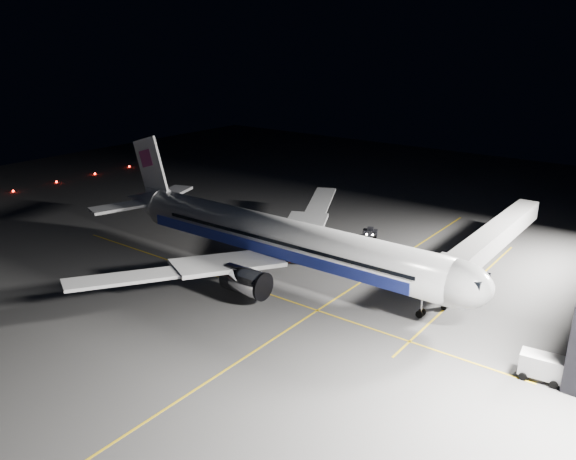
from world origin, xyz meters
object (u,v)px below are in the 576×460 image
(airliner, at_px, (276,238))
(baggage_tug, at_px, (370,233))
(safety_cone_b, at_px, (346,256))
(safety_cone_a, at_px, (260,250))
(safety_cone_c, at_px, (290,261))
(service_truck, at_px, (546,368))
(jet_bridge, at_px, (489,241))

(airliner, bearing_deg, baggage_tug, 81.18)
(airliner, relative_size, safety_cone_b, 115.79)
(safety_cone_a, xyz_separation_m, safety_cone_b, (11.81, 5.63, 0.00))
(safety_cone_a, bearing_deg, safety_cone_c, -7.48)
(baggage_tug, bearing_deg, safety_cone_c, -126.35)
(airliner, relative_size, safety_cone_a, 117.87)
(service_truck, bearing_deg, airliner, 165.63)
(baggage_tug, bearing_deg, safety_cone_a, -145.86)
(jet_bridge, xyz_separation_m, safety_cone_b, (-18.19, -7.60, -4.32))
(safety_cone_c, bearing_deg, service_truck, -13.39)
(safety_cone_a, xyz_separation_m, safety_cone_c, (6.27, -0.82, 0.00))
(baggage_tug, height_order, safety_cone_b, baggage_tug)
(airliner, height_order, safety_cone_c, airliner)
(safety_cone_a, bearing_deg, airliner, -34.86)
(airliner, distance_m, baggage_tug, 21.40)
(jet_bridge, xyz_separation_m, baggage_tug, (-19.86, 2.64, -3.81))
(jet_bridge, xyz_separation_m, safety_cone_c, (-23.73, -14.06, -4.32))
(service_truck, distance_m, safety_cone_a, 44.48)
(baggage_tug, distance_m, safety_cone_a, 18.84)
(service_truck, height_order, baggage_tug, service_truck)
(service_truck, relative_size, safety_cone_b, 9.78)
(jet_bridge, xyz_separation_m, safety_cone_a, (-30.00, -13.23, -4.32))
(service_truck, bearing_deg, safety_cone_c, 159.80)
(service_truck, xyz_separation_m, baggage_tug, (-33.27, 25.54, -0.59))
(baggage_tug, height_order, safety_cone_a, baggage_tug)
(service_truck, xyz_separation_m, safety_cone_a, (-43.40, 9.66, -1.10))
(safety_cone_b, height_order, safety_cone_c, safety_cone_b)
(jet_bridge, height_order, baggage_tug, jet_bridge)
(jet_bridge, bearing_deg, safety_cone_a, -156.20)
(baggage_tug, relative_size, safety_cone_a, 5.47)
(airliner, xyz_separation_m, jet_bridge, (23.08, 18.06, -0.58))
(airliner, bearing_deg, safety_cone_b, 64.95)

